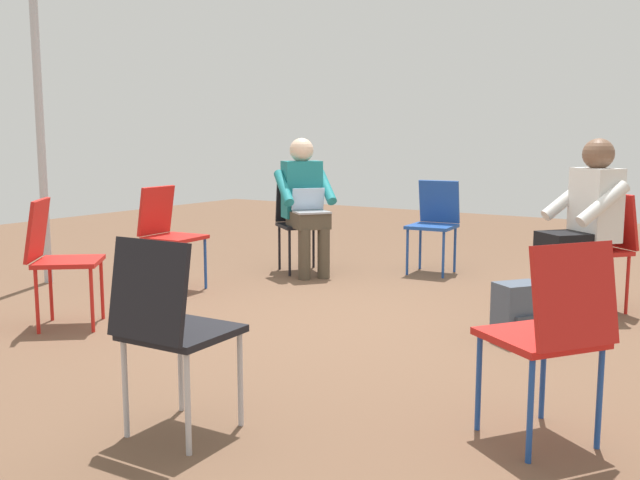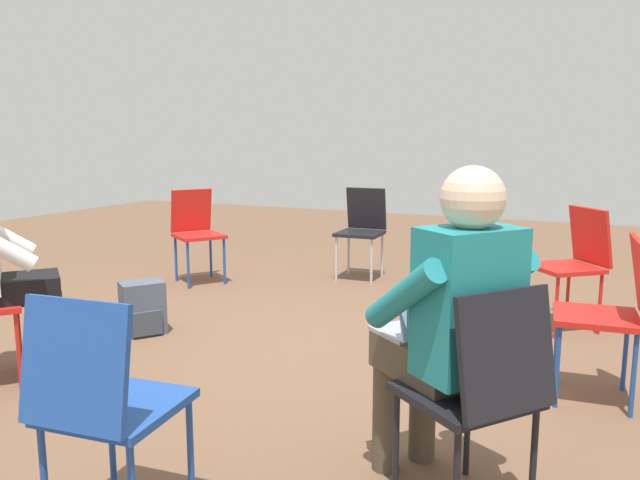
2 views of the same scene
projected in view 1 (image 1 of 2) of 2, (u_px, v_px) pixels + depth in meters
name	position (u px, v px, depth m)	size (l,w,h in m)	color
ground_plane	(356.00, 320.00, 4.91)	(14.00, 14.00, 0.00)	brown
chair_southwest	(57.00, 253.00, 4.66)	(0.59, 0.58, 0.85)	red
chair_southeast	(552.00, 328.00, 2.83)	(0.58, 0.57, 0.85)	red
chair_south	(170.00, 322.00, 2.92)	(0.42, 0.45, 0.85)	black
chair_northwest	(299.00, 218.00, 6.66)	(0.58, 0.58, 0.85)	black
chair_west	(168.00, 230.00, 5.82)	(0.47, 0.43, 0.85)	red
chair_northeast	(602.00, 242.00, 5.13)	(0.58, 0.58, 0.85)	red
chair_north	(435.00, 219.00, 6.57)	(0.44, 0.47, 0.85)	#1E4799
person_with_laptop	(305.00, 199.00, 6.47)	(0.64, 0.63, 1.24)	#4C4233
person_in_white	(584.00, 216.00, 5.05)	(0.63, 0.63, 1.24)	black
backpack_near_laptop_user	(518.00, 315.00, 4.39)	(0.33, 0.34, 0.36)	#475160
tent_pole_near	(40.00, 122.00, 5.97)	(0.07, 0.07, 2.74)	#B2B2B7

